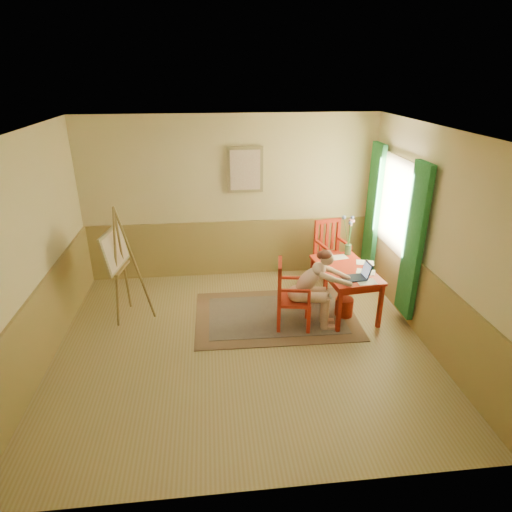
{
  "coord_description": "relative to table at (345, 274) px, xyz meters",
  "views": [
    {
      "loc": [
        -0.35,
        -4.93,
        3.43
      ],
      "look_at": [
        0.25,
        0.55,
        1.05
      ],
      "focal_mm": 30.4,
      "sensor_mm": 36.0,
      "label": 1
    }
  ],
  "objects": [
    {
      "name": "room",
      "position": [
        -1.61,
        -0.71,
        0.77
      ],
      "size": [
        5.04,
        4.54,
        2.84
      ],
      "color": "tan",
      "rests_on": "ground"
    },
    {
      "name": "wainscot",
      "position": [
        -1.61,
        0.09,
        -0.13
      ],
      "size": [
        5.0,
        4.5,
        1.0
      ],
      "color": "#9E884D",
      "rests_on": "room"
    },
    {
      "name": "window",
      "position": [
        0.81,
        0.39,
        0.71
      ],
      "size": [
        0.12,
        2.01,
        2.2
      ],
      "color": "white",
      "rests_on": "room"
    },
    {
      "name": "wall_portrait",
      "position": [
        -1.36,
        1.49,
        1.27
      ],
      "size": [
        0.6,
        0.05,
        0.76
      ],
      "color": "#918154",
      "rests_on": "room"
    },
    {
      "name": "rug",
      "position": [
        -1.05,
        -0.05,
        -0.62
      ],
      "size": [
        2.43,
        1.64,
        0.02
      ],
      "color": "#8C7251",
      "rests_on": "room"
    },
    {
      "name": "table",
      "position": [
        0.0,
        0.0,
        0.0
      ],
      "size": [
        0.85,
        1.28,
        0.72
      ],
      "color": "#B42B17",
      "rests_on": "room"
    },
    {
      "name": "chair_left",
      "position": [
        -0.89,
        -0.34,
        -0.12
      ],
      "size": [
        0.53,
        0.52,
        1.01
      ],
      "color": "#B42B17",
      "rests_on": "room"
    },
    {
      "name": "chair_back",
      "position": [
        0.06,
        1.02,
        -0.08
      ],
      "size": [
        0.58,
        0.6,
        1.09
      ],
      "color": "#B42B17",
      "rests_on": "room"
    },
    {
      "name": "figure",
      "position": [
        -0.58,
        -0.39,
        0.03
      ],
      "size": [
        0.91,
        0.46,
        1.2
      ],
      "color": "#D9AE95",
      "rests_on": "room"
    },
    {
      "name": "laptop",
      "position": [
        0.06,
        -0.35,
        0.14
      ],
      "size": [
        0.4,
        0.26,
        0.23
      ],
      "color": "#1E2338",
      "rests_on": "table"
    },
    {
      "name": "papers",
      "position": [
        0.19,
        -0.02,
        0.09
      ],
      "size": [
        0.64,
        1.09,
        0.0
      ],
      "color": "white",
      "rests_on": "table"
    },
    {
      "name": "vase",
      "position": [
        0.18,
        0.52,
        0.38
      ],
      "size": [
        0.21,
        0.31,
        0.63
      ],
      "color": "#3F724C",
      "rests_on": "table"
    },
    {
      "name": "wastebasket",
      "position": [
        -0.03,
        -0.15,
        -0.49
      ],
      "size": [
        0.35,
        0.35,
        0.29
      ],
      "primitive_type": "cylinder",
      "rotation": [
        0.0,
        0.0,
        -0.43
      ],
      "color": "red",
      "rests_on": "room"
    },
    {
      "name": "easel",
      "position": [
        -3.31,
        0.21,
        0.39
      ],
      "size": [
        0.63,
        0.77,
        1.73
      ],
      "color": "olive",
      "rests_on": "room"
    }
  ]
}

